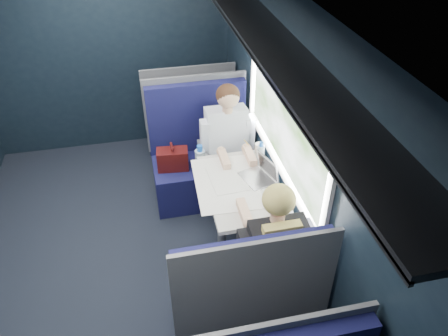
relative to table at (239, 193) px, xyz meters
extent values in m
cube|color=black|center=(-1.03, 0.00, -0.67)|extent=(2.80, 4.20, 0.01)
cube|color=black|center=(0.42, 0.00, 0.49)|extent=(0.10, 4.20, 2.30)
cube|color=black|center=(-1.03, 2.15, 0.49)|extent=(2.80, 0.10, 2.30)
cube|color=silver|center=(0.35, 0.00, 1.08)|extent=(0.03, 1.84, 0.07)
cube|color=silver|center=(0.35, 0.00, 0.23)|extent=(0.03, 1.84, 0.07)
cube|color=silver|center=(0.35, -0.89, 0.66)|extent=(0.03, 0.07, 0.78)
cube|color=silver|center=(0.35, 0.89, 0.66)|extent=(0.03, 0.07, 0.78)
cube|color=black|center=(0.19, 0.00, 1.32)|extent=(0.36, 4.10, 0.04)
cube|color=black|center=(0.02, 0.00, 1.30)|extent=(0.02, 4.10, 0.03)
cube|color=red|center=(0.35, 0.00, 1.23)|extent=(0.01, 0.10, 0.12)
cylinder|color=#54565E|center=(-0.15, 0.00, -0.31)|extent=(0.08, 0.08, 0.70)
cube|color=silver|center=(0.03, 0.00, 0.06)|extent=(0.62, 1.00, 0.04)
cube|color=#0C0C34|center=(-0.18, 0.78, -0.44)|extent=(1.00, 0.50, 0.45)
cube|color=#0C0C34|center=(-0.18, 1.08, 0.16)|extent=(1.00, 0.10, 0.75)
cube|color=#54565E|center=(-0.18, 1.14, 0.19)|extent=(1.04, 0.03, 0.82)
cube|color=#54565E|center=(-0.18, 0.73, -0.11)|extent=(0.06, 0.40, 0.20)
cube|color=#470F0F|center=(-0.48, 0.77, -0.11)|extent=(0.32, 0.19, 0.22)
cylinder|color=#470F0F|center=(-0.48, 0.77, 0.05)|extent=(0.04, 0.13, 0.03)
cylinder|color=silver|center=(-0.23, 0.62, -0.08)|extent=(0.10, 0.10, 0.27)
cylinder|color=blue|center=(-0.23, 0.62, 0.08)|extent=(0.05, 0.05, 0.06)
cube|color=#0C0C34|center=(-0.18, -0.78, -0.44)|extent=(1.00, 0.50, 0.45)
cube|color=#0C0C34|center=(-0.18, -1.08, 0.16)|extent=(1.00, 0.10, 0.75)
cube|color=#54565E|center=(-0.18, -1.14, 0.19)|extent=(1.04, 0.03, 0.82)
cube|color=#54565E|center=(-0.18, -0.73, -0.11)|extent=(0.06, 0.40, 0.20)
cube|color=#0C0C34|center=(-0.18, 1.88, -0.44)|extent=(1.00, 0.40, 0.45)
cube|color=#0C0C34|center=(-0.18, 1.64, 0.12)|extent=(1.00, 0.10, 0.66)
cube|color=#54565E|center=(-0.18, 1.59, 0.14)|extent=(1.04, 0.03, 0.72)
cube|color=black|center=(0.07, 0.64, -0.13)|extent=(0.36, 0.44, 0.16)
cube|color=black|center=(0.07, 0.44, -0.44)|extent=(0.32, 0.12, 0.45)
cube|color=silver|center=(0.07, 0.80, 0.12)|extent=(0.40, 0.29, 0.53)
cylinder|color=#D8A88C|center=(0.07, 0.76, 0.40)|extent=(0.10, 0.10, 0.06)
sphere|color=#D8A88C|center=(0.07, 0.74, 0.53)|extent=(0.21, 0.21, 0.21)
sphere|color=#382114|center=(0.07, 0.76, 0.55)|extent=(0.22, 0.22, 0.22)
cube|color=silver|center=(-0.15, 0.76, 0.12)|extent=(0.09, 0.12, 0.34)
cube|color=silver|center=(0.29, 0.76, 0.12)|extent=(0.09, 0.12, 0.34)
cube|color=black|center=(0.07, -0.64, -0.13)|extent=(0.36, 0.44, 0.16)
cube|color=black|center=(0.07, -0.44, -0.44)|extent=(0.32, 0.12, 0.45)
cube|color=black|center=(0.07, -0.80, 0.12)|extent=(0.40, 0.29, 0.53)
cylinder|color=#D8A88C|center=(0.07, -0.76, 0.40)|extent=(0.10, 0.10, 0.06)
sphere|color=#D8A88C|center=(0.07, -0.74, 0.53)|extent=(0.21, 0.21, 0.21)
sphere|color=tan|center=(0.07, -0.76, 0.55)|extent=(0.22, 0.22, 0.22)
cube|color=black|center=(-0.15, -0.76, 0.12)|extent=(0.09, 0.12, 0.34)
cube|color=black|center=(0.29, -0.76, 0.12)|extent=(0.09, 0.12, 0.34)
cube|color=tan|center=(0.07, -0.86, 0.24)|extent=(0.26, 0.07, 0.36)
cube|color=white|center=(-0.10, 0.06, 0.08)|extent=(0.56, 0.78, 0.01)
cube|color=silver|center=(0.16, 0.06, 0.08)|extent=(0.29, 0.34, 0.01)
cube|color=silver|center=(0.27, 0.06, 0.19)|extent=(0.09, 0.28, 0.20)
cube|color=black|center=(0.26, 0.06, 0.19)|extent=(0.08, 0.24, 0.16)
cylinder|color=silver|center=(0.27, 0.28, 0.17)|extent=(0.07, 0.07, 0.18)
cylinder|color=blue|center=(0.27, 0.28, 0.28)|extent=(0.04, 0.04, 0.04)
cylinder|color=white|center=(0.30, 0.44, 0.13)|extent=(0.08, 0.08, 0.10)
camera|label=1|loc=(-0.74, -2.78, 2.40)|focal=35.00mm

